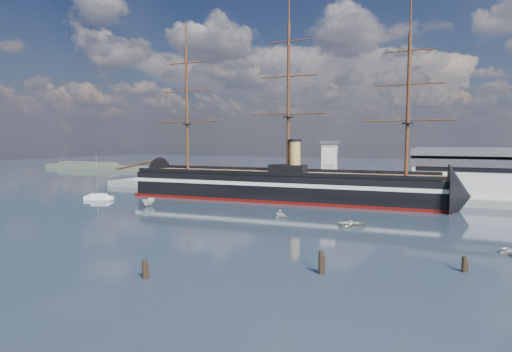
% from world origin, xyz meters
% --- Properties ---
extents(ground, '(600.00, 600.00, 0.00)m').
position_xyz_m(ground, '(0.00, 40.00, 0.00)').
color(ground, '#202E3D').
rests_on(ground, ground).
extents(quay, '(180.00, 18.00, 2.00)m').
position_xyz_m(quay, '(10.00, 76.00, 0.00)').
color(quay, slate).
rests_on(quay, ground).
extents(quay_tower, '(5.00, 5.00, 15.00)m').
position_xyz_m(quay_tower, '(3.00, 73.00, 9.75)').
color(quay_tower, silver).
rests_on(quay_tower, ground).
extents(shoreline, '(120.00, 10.00, 4.00)m').
position_xyz_m(shoreline, '(-139.23, 135.00, 1.45)').
color(shoreline, '#3F4C38').
rests_on(shoreline, ground).
extents(warship, '(113.33, 21.44, 53.94)m').
position_xyz_m(warship, '(-9.35, 60.00, 4.04)').
color(warship, black).
rests_on(warship, ground).
extents(sailboat, '(8.30, 5.45, 12.87)m').
position_xyz_m(sailboat, '(-55.90, 38.23, 0.82)').
color(sailboat, silver).
rests_on(sailboat, ground).
extents(motorboat_a, '(7.00, 3.91, 2.65)m').
position_xyz_m(motorboat_a, '(-34.77, 34.27, 0.00)').
color(motorboat_a, silver).
rests_on(motorboat_a, ground).
extents(motorboat_b, '(2.65, 3.58, 1.55)m').
position_xyz_m(motorboat_b, '(18.98, 30.56, 0.00)').
color(motorboat_b, beige).
rests_on(motorboat_b, ground).
extents(motorboat_d, '(4.71, 5.65, 1.92)m').
position_xyz_m(motorboat_d, '(2.39, 33.56, 0.00)').
color(motorboat_d, white).
rests_on(motorboat_d, ground).
extents(piling_near_mid, '(0.64, 0.64, 3.08)m').
position_xyz_m(piling_near_mid, '(2.09, -12.74, 0.00)').
color(piling_near_mid, black).
rests_on(piling_near_mid, ground).
extents(piling_near_right, '(0.64, 0.64, 3.72)m').
position_xyz_m(piling_near_right, '(21.70, -1.70, 0.00)').
color(piling_near_right, black).
rests_on(piling_near_right, ground).
extents(piling_far_right, '(0.64, 0.64, 2.81)m').
position_xyz_m(piling_far_right, '(38.70, 6.91, 0.00)').
color(piling_far_right, black).
rests_on(piling_far_right, ground).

